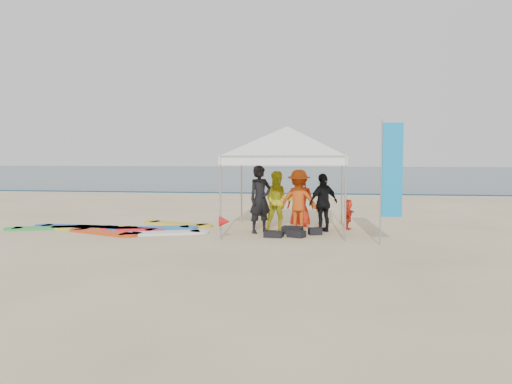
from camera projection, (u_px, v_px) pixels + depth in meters
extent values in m
plane|color=beige|center=(207.00, 249.00, 11.90)|extent=(120.00, 120.00, 0.00)
cube|color=#0C2633|center=(308.00, 172.00, 71.14)|extent=(160.00, 84.00, 0.08)
cube|color=silver|center=(280.00, 194.00, 29.87)|extent=(160.00, 1.20, 0.01)
imported|color=black|center=(260.00, 199.00, 14.41)|extent=(0.85, 0.82, 1.96)
imported|color=gold|center=(278.00, 201.00, 14.82)|extent=(0.97, 0.81, 1.78)
imported|color=#D14C12|center=(299.00, 200.00, 14.81)|extent=(1.28, 0.87, 1.82)
imported|color=black|center=(323.00, 203.00, 14.59)|extent=(1.05, 0.97, 1.72)
imported|color=red|center=(300.00, 200.00, 15.68)|extent=(0.85, 0.57, 1.71)
imported|color=red|center=(348.00, 214.00, 15.17)|extent=(0.42, 0.88, 0.92)
cylinder|color=#A5A5A8|center=(242.00, 189.00, 16.76)|extent=(0.05, 0.05, 2.22)
cylinder|color=#A5A5A8|center=(342.00, 190.00, 16.29)|extent=(0.05, 0.05, 2.22)
cylinder|color=#A5A5A8|center=(220.00, 197.00, 13.47)|extent=(0.05, 0.05, 2.22)
cylinder|color=#A5A5A8|center=(345.00, 199.00, 13.00)|extent=(0.05, 0.05, 2.22)
cube|color=white|center=(282.00, 161.00, 13.17)|extent=(3.43, 0.02, 0.24)
cube|color=white|center=(291.00, 160.00, 16.45)|extent=(3.43, 0.02, 0.24)
cube|color=white|center=(232.00, 160.00, 15.05)|extent=(0.02, 3.43, 0.24)
cube|color=white|center=(344.00, 160.00, 14.57)|extent=(0.02, 3.43, 0.24)
pyramid|color=white|center=(287.00, 126.00, 14.74)|extent=(4.71, 4.71, 0.89)
cylinder|color=#A5A5A8|center=(381.00, 183.00, 12.33)|extent=(0.04, 0.04, 3.13)
cube|color=#0C84CC|center=(392.00, 170.00, 12.27)|extent=(0.49, 0.03, 2.33)
cylinder|color=#A5A5A8|center=(220.00, 229.00, 13.21)|extent=(0.02, 0.02, 0.60)
cone|color=red|center=(225.00, 221.00, 13.18)|extent=(0.28, 0.28, 0.28)
cube|color=black|center=(292.00, 230.00, 14.24)|extent=(0.62, 0.47, 0.22)
cube|color=black|center=(296.00, 234.00, 13.67)|extent=(0.54, 0.47, 0.18)
cube|color=black|center=(274.00, 234.00, 13.71)|extent=(0.55, 0.46, 0.16)
cube|color=black|center=(315.00, 231.00, 14.12)|extent=(0.42, 0.35, 0.20)
cube|color=red|center=(116.00, 229.00, 15.06)|extent=(2.63, 0.98, 0.07)
cube|color=gold|center=(178.00, 224.00, 16.14)|extent=(2.10, 1.12, 0.07)
cube|color=green|center=(47.00, 228.00, 15.20)|extent=(2.01, 1.11, 0.07)
cube|color=silver|center=(166.00, 233.00, 14.21)|extent=(1.96, 1.19, 0.07)
cube|color=#C1D116|center=(94.00, 228.00, 15.21)|extent=(2.16, 0.78, 0.07)
cube|color=blue|center=(76.00, 227.00, 15.51)|extent=(2.21, 0.59, 0.07)
cube|color=blue|center=(152.00, 228.00, 15.18)|extent=(2.26, 1.14, 0.07)
cube|color=red|center=(103.00, 232.00, 14.34)|extent=(2.09, 1.29, 0.07)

